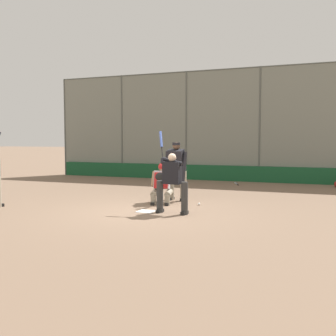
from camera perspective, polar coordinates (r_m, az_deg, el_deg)
The scene contains 10 objects.
ground_plane at distance 10.05m, azimuth -3.17°, elevation -6.33°, with size 160.00×160.00×0.00m, color #7A604C.
home_plate_marker at distance 10.05m, azimuth -3.17°, elevation -6.30°, with size 0.43×0.43×0.01m, color white.
backstop_fence at distance 17.79m, azimuth 7.81°, elevation 6.49°, with size 16.74×0.08×4.97m.
padding_wall at distance 17.74m, azimuth 7.67°, elevation -0.73°, with size 16.33×0.18×0.68m, color #19512D.
bleachers_beyond at distance 20.75m, azimuth 0.93°, elevation 0.12°, with size 11.66×1.95×1.16m.
batter_at_plate at distance 9.68m, azimuth 0.55°, elevation -1.88°, with size 0.95×0.65×2.05m.
catcher_behind_plate at distance 11.09m, azimuth -0.93°, elevation -2.17°, with size 0.65×0.76×1.17m.
umpire_home at distance 11.73m, azimuth 1.24°, elevation -0.18°, with size 0.71×0.47×1.75m.
spare_bat_near_backstop at distance 16.36m, azimuth 9.87°, elevation -2.24°, with size 0.34×0.80×0.07m.
baseball_loose at distance 11.00m, azimuth 4.52°, elevation -5.23°, with size 0.07×0.07×0.07m, color white.
Camera 1 is at (-4.03, 9.02, 1.81)m, focal length 42.00 mm.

